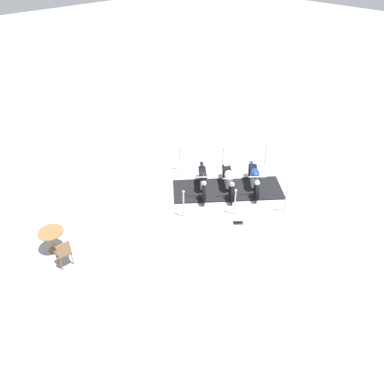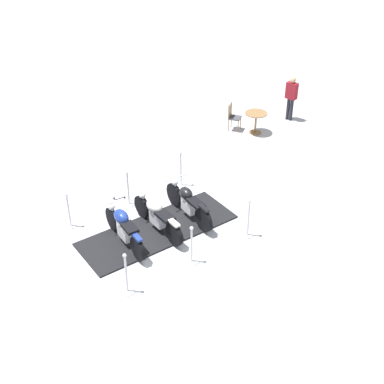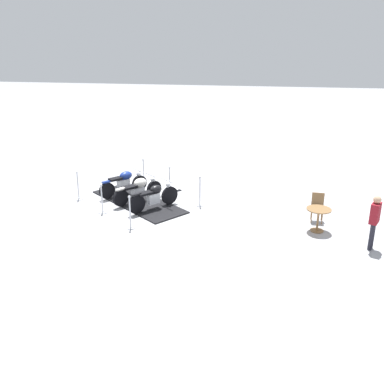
{
  "view_description": "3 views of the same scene",
  "coord_description": "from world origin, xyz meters",
  "px_view_note": "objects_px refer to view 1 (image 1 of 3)",
  "views": [
    {
      "loc": [
        8.91,
        7.45,
        8.25
      ],
      "look_at": [
        1.71,
        -0.18,
        0.66
      ],
      "focal_mm": 34.7,
      "sensor_mm": 36.0,
      "label": 1
    },
    {
      "loc": [
        -10.23,
        -3.66,
        8.23
      ],
      "look_at": [
        0.85,
        -0.68,
        0.78
      ],
      "focal_mm": 48.86,
      "sensor_mm": 36.0,
      "label": 2
    },
    {
      "loc": [
        4.44,
        -14.59,
        5.87
      ],
      "look_at": [
        2.17,
        -0.89,
        0.85
      ],
      "focal_mm": 40.76,
      "sensor_mm": 36.0,
      "label": 3
    }
  ],
  "objects_px": {
    "stanchion_left_front": "(180,162)",
    "cafe_chair_near_table": "(63,252)",
    "stanchion_left_mid": "(223,162)",
    "motorcycle_cream": "(229,179)",
    "stanchion_left_rear": "(265,160)",
    "stanchion_right_front": "(184,208)",
    "cafe_table": "(52,236)",
    "motorcycle_navy": "(254,178)",
    "info_placard": "(238,222)",
    "motorcycle_black": "(203,180)",
    "stanchion_right_rear": "(285,204)",
    "stanchion_right_mid": "(235,207)"
  },
  "relations": [
    {
      "from": "stanchion_left_mid",
      "to": "stanchion_left_front",
      "type": "xyz_separation_m",
      "value": [
        1.36,
        -1.12,
        0.09
      ]
    },
    {
      "from": "motorcycle_navy",
      "to": "stanchion_right_rear",
      "type": "relative_size",
      "value": 1.52
    },
    {
      "from": "motorcycle_cream",
      "to": "stanchion_left_mid",
      "type": "relative_size",
      "value": 1.66
    },
    {
      "from": "motorcycle_black",
      "to": "info_placard",
      "type": "distance_m",
      "value": 2.23
    },
    {
      "from": "info_placard",
      "to": "motorcycle_navy",
      "type": "bearing_deg",
      "value": -114.87
    },
    {
      "from": "cafe_table",
      "to": "cafe_chair_near_table",
      "type": "xyz_separation_m",
      "value": [
        0.06,
        0.83,
        -0.03
      ]
    },
    {
      "from": "stanchion_left_rear",
      "to": "info_placard",
      "type": "height_order",
      "value": "stanchion_left_rear"
    },
    {
      "from": "stanchion_left_mid",
      "to": "stanchion_left_front",
      "type": "height_order",
      "value": "stanchion_left_front"
    },
    {
      "from": "cafe_chair_near_table",
      "to": "stanchion_left_mid",
      "type": "bearing_deg",
      "value": -82.47
    },
    {
      "from": "motorcycle_navy",
      "to": "cafe_chair_near_table",
      "type": "xyz_separation_m",
      "value": [
        7.08,
        -1.33,
        0.01
      ]
    },
    {
      "from": "stanchion_right_front",
      "to": "stanchion_left_front",
      "type": "bearing_deg",
      "value": -129.45
    },
    {
      "from": "motorcycle_cream",
      "to": "info_placard",
      "type": "height_order",
      "value": "motorcycle_cream"
    },
    {
      "from": "motorcycle_cream",
      "to": "motorcycle_black",
      "type": "bearing_deg",
      "value": -91.45
    },
    {
      "from": "motorcycle_black",
      "to": "stanchion_left_mid",
      "type": "distance_m",
      "value": 1.82
    },
    {
      "from": "motorcycle_cream",
      "to": "stanchion_left_rear",
      "type": "bearing_deg",
      "value": 130.2
    },
    {
      "from": "stanchion_left_rear",
      "to": "stanchion_left_front",
      "type": "relative_size",
      "value": 0.97
    },
    {
      "from": "stanchion_left_front",
      "to": "cafe_table",
      "type": "xyz_separation_m",
      "value": [
        5.9,
        0.76,
        0.16
      ]
    },
    {
      "from": "stanchion_right_rear",
      "to": "stanchion_right_mid",
      "type": "bearing_deg",
      "value": -39.45
    },
    {
      "from": "motorcycle_black",
      "to": "cafe_chair_near_table",
      "type": "bearing_deg",
      "value": -49.52
    },
    {
      "from": "stanchion_right_front",
      "to": "stanchion_right_mid",
      "type": "xyz_separation_m",
      "value": [
        -1.36,
        1.12,
        -0.02
      ]
    },
    {
      "from": "motorcycle_cream",
      "to": "stanchion_right_rear",
      "type": "relative_size",
      "value": 1.67
    },
    {
      "from": "motorcycle_cream",
      "to": "cafe_table",
      "type": "xyz_separation_m",
      "value": [
        6.28,
        -1.54,
        0.06
      ]
    },
    {
      "from": "stanchion_right_mid",
      "to": "cafe_table",
      "type": "xyz_separation_m",
      "value": [
        5.35,
        -2.68,
        0.2
      ]
    },
    {
      "from": "motorcycle_cream",
      "to": "cafe_table",
      "type": "distance_m",
      "value": 6.47
    },
    {
      "from": "stanchion_right_rear",
      "to": "stanchion_right_mid",
      "type": "relative_size",
      "value": 0.95
    },
    {
      "from": "stanchion_left_mid",
      "to": "stanchion_right_rear",
      "type": "bearing_deg",
      "value": 80.88
    },
    {
      "from": "cafe_table",
      "to": "motorcycle_navy",
      "type": "bearing_deg",
      "value": 162.93
    },
    {
      "from": "motorcycle_black",
      "to": "stanchion_left_front",
      "type": "distance_m",
      "value": 1.72
    },
    {
      "from": "motorcycle_cream",
      "to": "cafe_chair_near_table",
      "type": "bearing_deg",
      "value": -57.99
    },
    {
      "from": "motorcycle_cream",
      "to": "stanchion_left_front",
      "type": "xyz_separation_m",
      "value": [
        0.38,
        -2.3,
        -0.11
      ]
    },
    {
      "from": "cafe_table",
      "to": "cafe_chair_near_table",
      "type": "height_order",
      "value": "cafe_chair_near_table"
    },
    {
      "from": "motorcycle_black",
      "to": "stanchion_left_front",
      "type": "xyz_separation_m",
      "value": [
        -0.36,
        -1.68,
        -0.1
      ]
    },
    {
      "from": "motorcycle_black",
      "to": "motorcycle_cream",
      "type": "bearing_deg",
      "value": 91.54
    },
    {
      "from": "motorcycle_cream",
      "to": "cafe_table",
      "type": "height_order",
      "value": "motorcycle_cream"
    },
    {
      "from": "motorcycle_cream",
      "to": "stanchion_right_rear",
      "type": "xyz_separation_m",
      "value": [
        -0.42,
        2.25,
        -0.14
      ]
    },
    {
      "from": "cafe_table",
      "to": "stanchion_left_rear",
      "type": "bearing_deg",
      "value": 170.29
    },
    {
      "from": "motorcycle_black",
      "to": "cafe_table",
      "type": "height_order",
      "value": "motorcycle_black"
    },
    {
      "from": "motorcycle_cream",
      "to": "stanchion_left_rear",
      "type": "relative_size",
      "value": 1.59
    },
    {
      "from": "stanchion_right_rear",
      "to": "motorcycle_black",
      "type": "bearing_deg",
      "value": -67.89
    },
    {
      "from": "motorcycle_cream",
      "to": "stanchion_right_rear",
      "type": "distance_m",
      "value": 2.29
    },
    {
      "from": "motorcycle_cream",
      "to": "info_placard",
      "type": "bearing_deg",
      "value": 1.44
    },
    {
      "from": "motorcycle_cream",
      "to": "motorcycle_navy",
      "type": "bearing_deg",
      "value": 88.95
    },
    {
      "from": "stanchion_right_rear",
      "to": "info_placard",
      "type": "xyz_separation_m",
      "value": [
        1.57,
        -0.72,
        -0.31
      ]
    },
    {
      "from": "stanchion_left_front",
      "to": "cafe_chair_near_table",
      "type": "distance_m",
      "value": 6.16
    },
    {
      "from": "stanchion_left_rear",
      "to": "cafe_chair_near_table",
      "type": "distance_m",
      "value": 8.69
    },
    {
      "from": "stanchion_left_mid",
      "to": "cafe_table",
      "type": "relative_size",
      "value": 1.36
    },
    {
      "from": "motorcycle_black",
      "to": "cafe_chair_near_table",
      "type": "height_order",
      "value": "motorcycle_black"
    },
    {
      "from": "info_placard",
      "to": "motorcycle_black",
      "type": "bearing_deg",
      "value": -61.32
    },
    {
      "from": "stanchion_right_front",
      "to": "cafe_table",
      "type": "bearing_deg",
      "value": -21.35
    },
    {
      "from": "stanchion_right_front",
      "to": "motorcycle_cream",
      "type": "bearing_deg",
      "value": -179.59
    }
  ]
}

